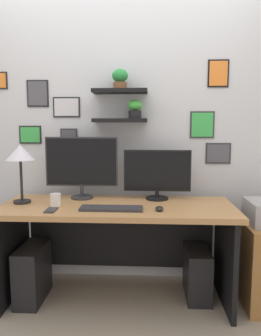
{
  "coord_description": "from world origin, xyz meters",
  "views": [
    {
      "loc": [
        0.23,
        -2.38,
        1.33
      ],
      "look_at": [
        0.1,
        0.05,
        1.02
      ],
      "focal_mm": 34.96,
      "sensor_mm": 36.0,
      "label": 1
    }
  ],
  "objects_px": {
    "coffee_mug": "(55,199)",
    "computer_tower_right": "(197,272)",
    "monitor_left": "(82,165)",
    "desk_lamp": "(20,156)",
    "desk": "(118,229)",
    "computer_tower_left": "(33,273)",
    "computer_mouse": "(159,209)",
    "keyboard": "(111,208)",
    "monitor_right": "(157,174)",
    "cell_phone": "(51,210)"
  },
  "relations": [
    {
      "from": "computer_mouse",
      "to": "desk_lamp",
      "type": "bearing_deg",
      "value": 170.42
    },
    {
      "from": "monitor_right",
      "to": "cell_phone",
      "type": "xyz_separation_m",
      "value": [
        -0.75,
        -0.42,
        -0.2
      ]
    },
    {
      "from": "desk",
      "to": "monitor_left",
      "type": "xyz_separation_m",
      "value": [
        -0.31,
        0.16,
        0.48
      ]
    },
    {
      "from": "computer_tower_right",
      "to": "coffee_mug",
      "type": "bearing_deg",
      "value": -172.96
    },
    {
      "from": "desk_lamp",
      "to": "cell_phone",
      "type": "distance_m",
      "value": 0.51
    },
    {
      "from": "computer_mouse",
      "to": "computer_tower_left",
      "type": "distance_m",
      "value": 1.12
    },
    {
      "from": "monitor_left",
      "to": "desk_lamp",
      "type": "relative_size",
      "value": 1.31
    },
    {
      "from": "desk_lamp",
      "to": "coffee_mug",
      "type": "height_order",
      "value": "desk_lamp"
    },
    {
      "from": "monitor_right",
      "to": "desk_lamp",
      "type": "distance_m",
      "value": 1.07
    },
    {
      "from": "desk_lamp",
      "to": "coffee_mug",
      "type": "bearing_deg",
      "value": -13.04
    },
    {
      "from": "monitor_left",
      "to": "monitor_right",
      "type": "distance_m",
      "value": 0.61
    },
    {
      "from": "computer_tower_left",
      "to": "monitor_left",
      "type": "bearing_deg",
      "value": 35.91
    },
    {
      "from": "monitor_right",
      "to": "desk_lamp",
      "type": "relative_size",
      "value": 1.2
    },
    {
      "from": "monitor_right",
      "to": "coffee_mug",
      "type": "bearing_deg",
      "value": -161.14
    },
    {
      "from": "monitor_right",
      "to": "computer_tower_left",
      "type": "xyz_separation_m",
      "value": [
        -0.96,
        -0.25,
        -0.75
      ]
    },
    {
      "from": "desk_lamp",
      "to": "computer_mouse",
      "type": "bearing_deg",
      "value": -9.58
    },
    {
      "from": "coffee_mug",
      "to": "computer_tower_right",
      "type": "bearing_deg",
      "value": 7.04
    },
    {
      "from": "computer_tower_left",
      "to": "computer_mouse",
      "type": "bearing_deg",
      "value": -7.16
    },
    {
      "from": "desk",
      "to": "keyboard",
      "type": "height_order",
      "value": "keyboard"
    },
    {
      "from": "monitor_right",
      "to": "keyboard",
      "type": "bearing_deg",
      "value": -132.13
    },
    {
      "from": "coffee_mug",
      "to": "computer_tower_right",
      "type": "height_order",
      "value": "coffee_mug"
    },
    {
      "from": "computer_mouse",
      "to": "computer_tower_left",
      "type": "bearing_deg",
      "value": 172.84
    },
    {
      "from": "cell_phone",
      "to": "desk_lamp",
      "type": "bearing_deg",
      "value": 141.68
    },
    {
      "from": "computer_mouse",
      "to": "cell_phone",
      "type": "distance_m",
      "value": 0.75
    },
    {
      "from": "monitor_left",
      "to": "keyboard",
      "type": "height_order",
      "value": "monitor_left"
    },
    {
      "from": "desk_lamp",
      "to": "keyboard",
      "type": "bearing_deg",
      "value": -13.53
    },
    {
      "from": "monitor_left",
      "to": "desk_lamp",
      "type": "bearing_deg",
      "value": -155.44
    },
    {
      "from": "monitor_right",
      "to": "desk_lamp",
      "type": "xyz_separation_m",
      "value": [
        -1.04,
        -0.19,
        0.15
      ]
    },
    {
      "from": "desk_lamp",
      "to": "cell_phone",
      "type": "height_order",
      "value": "desk_lamp"
    },
    {
      "from": "keyboard",
      "to": "coffee_mug",
      "type": "bearing_deg",
      "value": 166.16
    },
    {
      "from": "coffee_mug",
      "to": "monitor_left",
      "type": "bearing_deg",
      "value": 60.39
    },
    {
      "from": "cell_phone",
      "to": "computer_tower_left",
      "type": "distance_m",
      "value": 0.61
    },
    {
      "from": "desk_lamp",
      "to": "computer_tower_left",
      "type": "bearing_deg",
      "value": -34.3
    },
    {
      "from": "coffee_mug",
      "to": "computer_tower_left",
      "type": "xyz_separation_m",
      "value": [
        -0.2,
        0.01,
        -0.58
      ]
    },
    {
      "from": "monitor_left",
      "to": "coffee_mug",
      "type": "xyz_separation_m",
      "value": [
        -0.15,
        -0.26,
        -0.23
      ]
    },
    {
      "from": "keyboard",
      "to": "cell_phone",
      "type": "bearing_deg",
      "value": -172.98
    },
    {
      "from": "desk_lamp",
      "to": "coffee_mug",
      "type": "relative_size",
      "value": 4.97
    },
    {
      "from": "keyboard",
      "to": "monitor_right",
      "type": "bearing_deg",
      "value": 47.87
    },
    {
      "from": "computer_mouse",
      "to": "cell_phone",
      "type": "bearing_deg",
      "value": -176.56
    },
    {
      "from": "cell_phone",
      "to": "coffee_mug",
      "type": "height_order",
      "value": "coffee_mug"
    },
    {
      "from": "cell_phone",
      "to": "computer_tower_right",
      "type": "relative_size",
      "value": 0.35
    },
    {
      "from": "monitor_right",
      "to": "coffee_mug",
      "type": "relative_size",
      "value": 5.95
    },
    {
      "from": "desk",
      "to": "computer_mouse",
      "type": "xyz_separation_m",
      "value": [
        0.31,
        -0.21,
        0.22
      ]
    },
    {
      "from": "monitor_right",
      "to": "coffee_mug",
      "type": "distance_m",
      "value": 0.82
    },
    {
      "from": "cell_phone",
      "to": "computer_tower_left",
      "type": "height_order",
      "value": "cell_phone"
    },
    {
      "from": "monitor_left",
      "to": "cell_phone",
      "type": "distance_m",
      "value": 0.51
    },
    {
      "from": "desk_lamp",
      "to": "coffee_mug",
      "type": "distance_m",
      "value": 0.43
    },
    {
      "from": "computer_tower_right",
      "to": "monitor_left",
      "type": "bearing_deg",
      "value": 172.25
    },
    {
      "from": "monitor_left",
      "to": "cell_phone",
      "type": "bearing_deg",
      "value": -107.92
    },
    {
      "from": "computer_tower_left",
      "to": "desk_lamp",
      "type": "bearing_deg",
      "value": 145.7
    }
  ]
}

